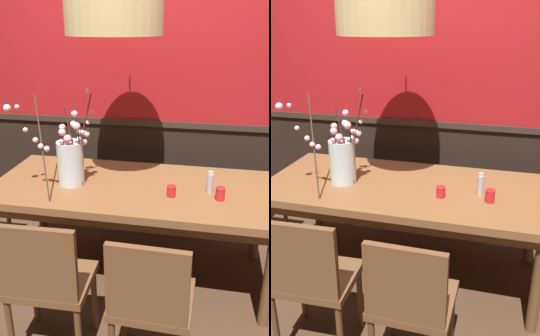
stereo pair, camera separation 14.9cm
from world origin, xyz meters
TOP-DOWN VIEW (x-y plane):
  - ground_plane at (0.00, 0.00)m, footprint 24.00×24.00m
  - back_wall at (0.00, 0.75)m, footprint 5.89×0.14m
  - dining_table at (0.00, 0.00)m, footprint 2.02×0.93m
  - chair_near_side_right at (0.26, -0.88)m, footprint 0.43×0.40m
  - chair_far_side_right at (0.29, 0.86)m, footprint 0.43×0.45m
  - chair_far_side_left at (-0.26, 0.86)m, footprint 0.48×0.43m
  - chair_near_side_left at (-0.31, -0.86)m, footprint 0.46×0.40m
  - vase_with_blossoms at (-0.45, -0.06)m, footprint 0.47×0.53m
  - candle_holder_nearer_center at (0.59, -0.12)m, footprint 0.07×0.07m
  - candle_holder_nearer_edge at (0.28, -0.13)m, footprint 0.07×0.07m
  - condiment_bottle at (0.52, -0.03)m, footprint 0.04×0.04m
  - pendant_lamp at (-0.13, -0.00)m, footprint 0.61×0.61m

SIDE VIEW (x-z plane):
  - ground_plane at x=0.00m, z-range 0.00..0.00m
  - chair_near_side_right at x=0.26m, z-range 0.06..0.94m
  - chair_far_side_right at x=0.29m, z-range 0.07..0.96m
  - chair_far_side_left at x=-0.26m, z-range 0.05..0.98m
  - chair_near_side_left at x=-0.31m, z-range 0.07..0.97m
  - dining_table at x=0.00m, z-range 0.29..1.02m
  - candle_holder_nearer_edge at x=0.28m, z-range 0.74..0.81m
  - candle_holder_nearer_center at x=0.59m, z-range 0.74..0.82m
  - condiment_bottle at x=0.52m, z-range 0.73..0.89m
  - vase_with_blossoms at x=-0.45m, z-range 0.58..1.23m
  - back_wall at x=0.00m, z-range -0.01..2.65m
  - pendant_lamp at x=-0.13m, z-range 1.41..2.32m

